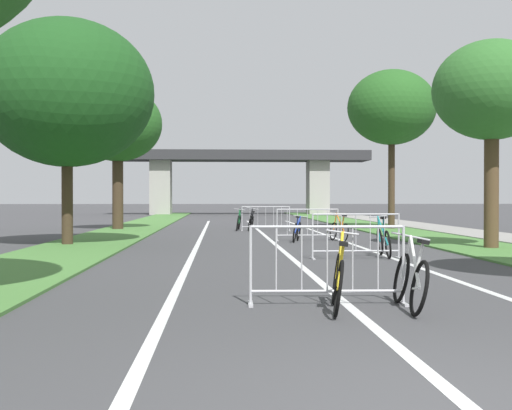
% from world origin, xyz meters
% --- Properties ---
extents(grass_verge_left, '(2.68, 64.07, 0.05)m').
position_xyz_m(grass_verge_left, '(-5.61, 26.21, 0.03)').
color(grass_verge_left, '#477A38').
rests_on(grass_verge_left, ground).
extents(grass_verge_right, '(2.68, 64.07, 0.05)m').
position_xyz_m(grass_verge_right, '(5.61, 26.21, 0.03)').
color(grass_verge_right, '#477A38').
rests_on(grass_verge_right, ground).
extents(sidewalk_path_right, '(2.28, 64.07, 0.08)m').
position_xyz_m(sidewalk_path_right, '(8.09, 26.21, 0.04)').
color(sidewalk_path_right, gray).
rests_on(sidewalk_path_right, ground).
extents(lane_stripe_center, '(0.14, 37.07, 0.01)m').
position_xyz_m(lane_stripe_center, '(0.00, 18.53, 0.00)').
color(lane_stripe_center, silver).
rests_on(lane_stripe_center, ground).
extents(lane_stripe_right_lane, '(0.14, 37.07, 0.01)m').
position_xyz_m(lane_stripe_right_lane, '(2.35, 18.53, 0.00)').
color(lane_stripe_right_lane, silver).
rests_on(lane_stripe_right_lane, ground).
extents(lane_stripe_left_lane, '(0.14, 37.07, 0.01)m').
position_xyz_m(lane_stripe_left_lane, '(-2.35, 18.53, 0.00)').
color(lane_stripe_left_lane, silver).
rests_on(lane_stripe_left_lane, ground).
extents(overpass_bridge, '(21.62, 3.86, 5.35)m').
position_xyz_m(overpass_bridge, '(0.00, 52.95, 4.00)').
color(overpass_bridge, '#2D2D30').
rests_on(overpass_bridge, ground).
extents(tree_left_oak_near, '(5.11, 5.11, 6.66)m').
position_xyz_m(tree_left_oak_near, '(-6.17, 15.96, 4.48)').
color(tree_left_oak_near, '#3D2D1E').
rests_on(tree_left_oak_near, ground).
extents(tree_left_oak_mid, '(3.87, 3.87, 6.30)m').
position_xyz_m(tree_left_oak_mid, '(-6.14, 25.71, 4.61)').
color(tree_left_oak_mid, '#3D2D1E').
rests_on(tree_left_oak_mid, ground).
extents(tree_right_pine_near, '(3.21, 3.21, 5.72)m').
position_xyz_m(tree_right_pine_near, '(5.74, 13.90, 4.31)').
color(tree_right_pine_near, '#4C3823').
rests_on(tree_right_pine_near, ground).
extents(tree_right_maple_mid, '(3.91, 3.91, 7.09)m').
position_xyz_m(tree_right_maple_mid, '(5.94, 25.49, 5.40)').
color(tree_right_maple_mid, '#3D2D1E').
rests_on(tree_right_maple_mid, ground).
extents(crowd_barrier_nearest, '(2.09, 0.49, 1.05)m').
position_xyz_m(crowd_barrier_nearest, '(-0.26, 4.58, 0.51)').
color(crowd_barrier_nearest, '#ADADB2').
rests_on(crowd_barrier_nearest, ground).
extents(crowd_barrier_second, '(2.09, 0.50, 1.05)m').
position_xyz_m(crowd_barrier_second, '(1.47, 11.24, 0.51)').
color(crowd_barrier_second, '#ADADB2').
rests_on(crowd_barrier_second, ground).
extents(crowd_barrier_third, '(2.10, 0.51, 1.05)m').
position_xyz_m(crowd_barrier_third, '(1.21, 17.91, 0.51)').
color(crowd_barrier_third, '#ADADB2').
rests_on(crowd_barrier_third, ground).
extents(crowd_barrier_fourth, '(2.10, 0.53, 1.05)m').
position_xyz_m(crowd_barrier_fourth, '(0.28, 24.57, 0.51)').
color(crowd_barrier_fourth, '#ADADB2').
rests_on(crowd_barrier_fourth, ground).
extents(bicycle_yellow_0, '(0.54, 1.70, 1.00)m').
position_xyz_m(bicycle_yellow_0, '(-0.21, 4.08, 0.38)').
color(bicycle_yellow_0, black).
rests_on(bicycle_yellow_0, ground).
extents(bicycle_white_1, '(0.55, 1.74, 0.96)m').
position_xyz_m(bicycle_white_1, '(0.72, 4.12, 0.38)').
color(bicycle_white_1, black).
rests_on(bicycle_white_1, ground).
extents(bicycle_black_2, '(0.53, 1.75, 1.02)m').
position_xyz_m(bicycle_black_2, '(-0.38, 24.01, 0.38)').
color(bicycle_black_2, black).
rests_on(bicycle_black_2, ground).
extents(bicycle_teal_3, '(0.44, 1.75, 0.99)m').
position_xyz_m(bicycle_teal_3, '(2.23, 11.72, 0.37)').
color(bicycle_teal_3, black).
rests_on(bicycle_teal_3, ground).
extents(bicycle_orange_4, '(0.47, 1.61, 0.94)m').
position_xyz_m(bicycle_orange_4, '(2.19, 17.50, 0.35)').
color(bicycle_orange_4, black).
rests_on(bicycle_orange_4, ground).
extents(bicycle_green_5, '(0.49, 1.71, 0.96)m').
position_xyz_m(bicycle_green_5, '(-0.86, 24.99, 0.37)').
color(bicycle_green_5, black).
rests_on(bicycle_green_5, ground).
extents(bicycle_blue_6, '(0.64, 1.57, 0.85)m').
position_xyz_m(bicycle_blue_6, '(0.79, 17.32, 0.35)').
color(bicycle_blue_6, black).
rests_on(bicycle_blue_6, ground).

